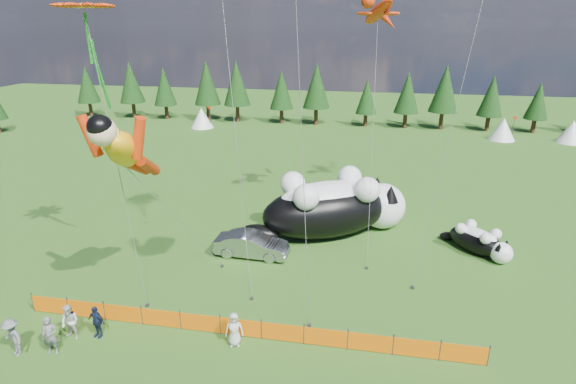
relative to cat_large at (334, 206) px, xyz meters
name	(u,v)px	position (x,y,z in m)	size (l,w,h in m)	color
ground	(257,300)	(-3.33, -8.90, -2.11)	(160.00, 160.00, 0.00)	#193C0B
safety_fence	(241,327)	(-3.33, -11.90, -1.60)	(22.06, 0.06, 1.10)	#262626
tree_line	(333,97)	(-3.33, 36.10, 1.89)	(90.00, 4.00, 8.00)	black
festival_tents	(413,126)	(7.67, 31.10, -0.71)	(50.00, 3.20, 2.80)	white
cat_large	(334,206)	(0.00, 0.00, 0.00)	(11.32, 8.14, 4.43)	black
cat_small	(479,241)	(9.41, -1.16, -1.24)	(4.03, 4.01, 1.83)	black
car	(252,245)	(-4.83, -4.14, -1.33)	(1.64, 4.70, 1.55)	#A2A2A6
spectator_a	(50,336)	(-11.32, -14.50, -1.17)	(0.68, 0.45, 1.86)	slate
spectator_b	(70,322)	(-11.08, -13.46, -1.21)	(0.87, 0.51, 1.79)	beige
spectator_c	(96,322)	(-9.98, -13.08, -1.29)	(0.96, 0.49, 1.63)	#141E39
spectator_d	(13,337)	(-12.88, -14.90, -1.19)	(1.18, 0.61, 1.83)	slate
spectator_e	(234,329)	(-3.45, -12.50, -1.27)	(0.82, 0.53, 1.68)	beige
superhero_kite	(124,150)	(-8.88, -10.63, 6.42)	(5.98, 7.93, 11.49)	#FFAA0D
gecko_kite	(378,12)	(2.13, 3.43, 12.48)	(4.76, 11.18, 16.59)	red
flower_kite	(84,10)	(-11.77, -7.64, 12.41)	(4.79, 4.66, 15.11)	red
diamond_kite_a	(223,4)	(-5.75, -4.84, 12.69)	(2.85, 4.66, 16.60)	#0C36C2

